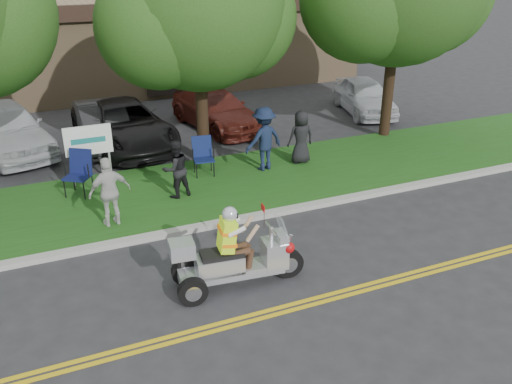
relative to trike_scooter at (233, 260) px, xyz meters
name	(u,v)px	position (x,y,z in m)	size (l,w,h in m)	color
ground	(295,289)	(1.07, -0.57, -0.61)	(120.00, 120.00, 0.00)	#28282B
centerline_near	(309,306)	(1.07, -1.15, -0.60)	(60.00, 0.10, 0.01)	gold
centerline_far	(305,301)	(1.07, -0.99, -0.60)	(60.00, 0.10, 0.01)	gold
curb	(238,220)	(1.07, 2.48, -0.55)	(60.00, 0.25, 0.12)	#A8A89E
grass_verge	(209,187)	(1.07, 4.63, -0.55)	(60.00, 4.00, 0.10)	#214E14
commercial_building	(157,37)	(3.07, 18.41, 1.40)	(18.00, 8.20, 4.00)	#9E7F5B
tree_mid	(199,11)	(1.62, 6.66, 3.83)	(5.88, 4.80, 7.05)	#332114
business_sign	(89,144)	(-1.83, 6.03, 0.65)	(1.25, 0.06, 1.75)	silver
trike_scooter	(233,260)	(0.00, 0.00, 0.00)	(2.66, 0.93, 1.74)	black
lawn_chair_a	(79,169)	(-2.20, 5.49, 0.16)	(0.87, 0.87, 1.17)	black
lawn_chair_b	(203,153)	(1.19, 5.52, 0.10)	(0.64, 0.66, 1.08)	black
spectator_adult_mid	(176,169)	(0.07, 4.28, 0.26)	(0.74, 0.58, 1.53)	black
spectator_adult_right	(110,192)	(-1.74, 3.35, 0.33)	(0.98, 0.41, 1.67)	silver
spectator_chair_a	(264,139)	(2.92, 5.13, 0.43)	(1.20, 0.69, 1.86)	#141F3A
spectator_chair_b	(301,137)	(4.15, 5.19, 0.30)	(0.78, 0.51, 1.60)	black
parked_car_far_left	(6,129)	(-3.93, 9.79, 0.22)	(1.94, 4.83, 1.65)	silver
parked_car_left	(103,125)	(-1.00, 9.41, 0.09)	(1.47, 4.22, 1.39)	#28282B
parked_car_mid	(124,125)	(-0.39, 9.02, 0.12)	(2.41, 5.22, 1.45)	black
parked_car_right	(216,110)	(3.07, 9.75, 0.05)	(1.84, 4.54, 1.32)	#511A13
parked_car_far_right	(364,96)	(9.07, 9.25, 0.08)	(1.63, 4.05, 1.38)	silver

